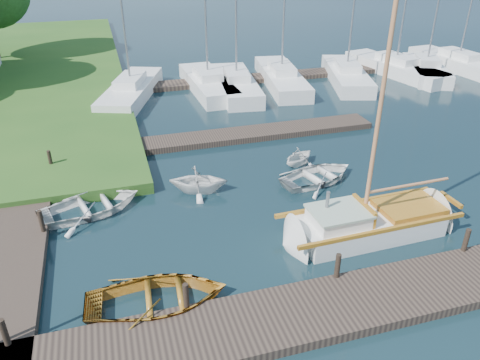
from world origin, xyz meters
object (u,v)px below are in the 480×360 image
object	(u,v)px
marina_boat_6	(426,68)
marina_boat_7	(458,62)
mooring_post_2	(338,266)
tender_a	(90,203)
tender_d	(299,155)
marina_boat_4	(347,73)
dinghy	(157,295)
marina_boat_3	(281,76)
mooring_post_4	(41,221)
mooring_post_0	(4,332)
marina_boat_1	(208,82)
tender_b	(198,178)
mooring_post_3	(466,240)
sailboat	(372,224)
mooring_post_1	(186,296)
mooring_post_5	(50,159)
marina_boat_0	(131,89)
marina_boat_5	(396,67)
marina_boat_2	(236,83)
tender_c	(318,173)

from	to	relation	value
marina_boat_6	marina_boat_7	xyz separation A→B (m)	(3.49, 0.90, 0.02)
mooring_post_2	tender_a	world-z (taller)	mooring_post_2
tender_d	marina_boat_4	xyz separation A→B (m)	(8.21, 11.09, 0.10)
tender_d	dinghy	bearing A→B (deg)	103.63
tender_d	marina_boat_7	bearing A→B (deg)	-88.03
marina_boat_3	mooring_post_4	bearing A→B (deg)	144.33
mooring_post_0	marina_boat_1	world-z (taller)	marina_boat_1
tender_b	marina_boat_7	distance (m)	26.02
mooring_post_3	tender_d	bearing A→B (deg)	106.91
mooring_post_4	marina_boat_4	size ratio (longest dim) A/B	0.07
sailboat	tender_a	xyz separation A→B (m)	(-9.35, 4.17, 0.04)
mooring_post_1	marina_boat_4	xyz separation A→B (m)	(14.83, 18.93, -0.13)
mooring_post_4	mooring_post_5	distance (m)	5.00
tender_a	marina_boat_7	distance (m)	29.91
dinghy	marina_boat_0	world-z (taller)	marina_boat_0
tender_b	marina_boat_3	size ratio (longest dim) A/B	0.19
mooring_post_1	marina_boat_5	xyz separation A→B (m)	(19.14, 19.59, -0.13)
dinghy	marina_boat_1	xyz separation A→B (m)	(5.88, 19.06, 0.16)
marina_boat_5	tender_b	bearing A→B (deg)	115.28
marina_boat_2	tender_a	bearing A→B (deg)	150.66
mooring_post_4	dinghy	bearing A→B (deg)	-53.35
mooring_post_0	tender_a	bearing A→B (deg)	71.75
tender_a	tender_d	xyz separation A→B (m)	(9.05, 1.57, 0.09)
marina_boat_7	mooring_post_4	bearing A→B (deg)	111.57
tender_a	marina_boat_2	bearing A→B (deg)	-51.80
tender_a	marina_boat_1	distance (m)	15.38
marina_boat_0	marina_boat_2	distance (m)	6.70
mooring_post_2	tender_d	distance (m)	8.13
marina_boat_2	marina_boat_5	distance (m)	12.27
tender_d	marina_boat_7	distance (m)	21.25
tender_a	marina_boat_5	world-z (taller)	marina_boat_5
mooring_post_5	marina_boat_2	bearing A→B (deg)	39.32
mooring_post_0	marina_boat_5	xyz separation A→B (m)	(23.64, 19.59, -0.13)
marina_boat_2	marina_boat_1	bearing A→B (deg)	74.18
mooring_post_4	marina_boat_0	bearing A→B (deg)	73.80
mooring_post_1	mooring_post_2	distance (m)	4.50
tender_a	marina_boat_0	distance (m)	13.52
mooring_post_2	marina_boat_0	size ratio (longest dim) A/B	0.08
marina_boat_0	marina_boat_7	distance (m)	24.21
tender_d	marina_boat_6	size ratio (longest dim) A/B	0.19
marina_boat_0	tender_a	bearing A→B (deg)	-171.31
mooring_post_5	tender_c	xyz separation A→B (m)	(10.76, -3.87, -0.35)
mooring_post_2	sailboat	world-z (taller)	sailboat
mooring_post_0	tender_d	distance (m)	13.61
mooring_post_4	tender_d	world-z (taller)	mooring_post_4
marina_boat_4	marina_boat_2	bearing A→B (deg)	106.87
tender_b	tender_c	distance (m)	5.05
mooring_post_1	marina_boat_4	world-z (taller)	marina_boat_4
marina_boat_7	marina_boat_1	bearing A→B (deg)	84.00
sailboat	marina_boat_0	xyz separation A→B (m)	(-6.70, 17.43, 0.22)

